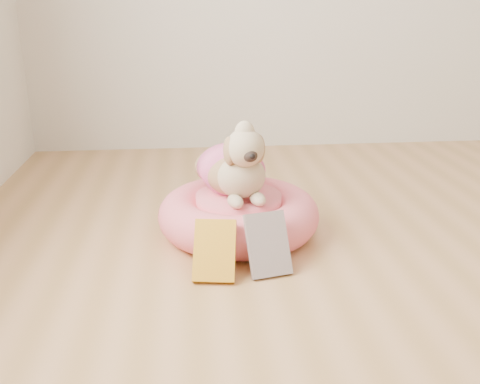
{
  "coord_description": "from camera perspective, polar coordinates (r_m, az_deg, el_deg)",
  "views": [
    {
      "loc": [
        -1.13,
        -0.84,
        0.8
      ],
      "look_at": [
        -0.95,
        0.93,
        0.18
      ],
      "focal_mm": 40.0,
      "sensor_mm": 36.0,
      "label": 1
    }
  ],
  "objects": [
    {
      "name": "pet_bed",
      "position": [
        1.96,
        -0.15,
        -2.42
      ],
      "size": [
        0.59,
        0.59,
        0.15
      ],
      "color": "#FA617F",
      "rests_on": "floor"
    },
    {
      "name": "dog",
      "position": [
        1.9,
        -0.6,
        4.01
      ],
      "size": [
        0.36,
        0.45,
        0.3
      ],
      "primitive_type": null,
      "rotation": [
        0.0,
        0.0,
        0.22
      ],
      "color": "brown",
      "rests_on": "pet_bed"
    },
    {
      "name": "book_yellow",
      "position": [
        1.66,
        -2.72,
        -6.27
      ],
      "size": [
        0.15,
        0.16,
        0.17
      ],
      "primitive_type": "cube",
      "rotation": [
        -0.66,
        0.0,
        -0.15
      ],
      "color": "yellow",
      "rests_on": "floor"
    },
    {
      "name": "book_white",
      "position": [
        1.68,
        3.0,
        -5.59
      ],
      "size": [
        0.15,
        0.14,
        0.19
      ],
      "primitive_type": "cube",
      "rotation": [
        -0.47,
        0.0,
        0.23
      ],
      "color": "white",
      "rests_on": "floor"
    }
  ]
}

